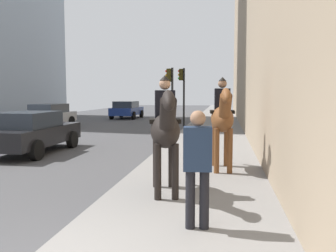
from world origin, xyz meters
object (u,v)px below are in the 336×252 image
Objects in this scene: mounted_horse_far at (222,118)px; pedestrian_greeting at (198,162)px; traffic_light_far_curb at (182,87)px; mounted_horse_near at (165,129)px; car_far_lane at (48,115)px; traffic_light_near_curb at (171,89)px; car_near_lane at (127,109)px; car_mid_lane at (31,132)px.

mounted_horse_far is 1.39× the size of pedestrian_greeting.
traffic_light_far_curb is at bearing 3.17° from pedestrian_greeting.
mounted_horse_near is at bearing -174.50° from traffic_light_far_curb.
traffic_light_near_curb reaches higher than car_far_lane.
car_near_lane is 1.12× the size of traffic_light_far_curb.
mounted_horse_near is 2.59m from mounted_horse_far.
car_far_lane is (13.28, 9.42, -0.64)m from mounted_horse_near.
car_mid_lane is at bearing -143.11° from mounted_horse_near.
traffic_light_far_curb reaches higher than car_mid_lane.
pedestrian_greeting is 24.80m from car_near_lane.
traffic_light_far_curb is at bearing -139.56° from car_near_lane.
car_far_lane is 7.88m from traffic_light_near_curb.
mounted_horse_far is 0.56× the size of car_mid_lane.
car_far_lane is at bearing 24.46° from car_mid_lane.
car_far_lane is (8.65, 3.94, 0.00)m from car_mid_lane.
traffic_light_near_curb is 0.95× the size of traffic_light_far_curb.
pedestrian_greeting is at bearing -160.79° from car_near_lane.
mounted_horse_near is 0.56× the size of car_near_lane.
mounted_horse_near reaches higher than pedestrian_greeting.
car_near_lane is 8.98m from car_far_lane.
car_far_lane is (-8.63, 2.51, -0.01)m from car_near_lane.
car_near_lane is (21.91, 6.91, -0.63)m from mounted_horse_near.
mounted_horse_near is 7.20m from car_mid_lane.
pedestrian_greeting is 17.11m from traffic_light_far_curb.
mounted_horse_far is 6.96m from car_mid_lane.
traffic_light_far_curb reaches higher than car_near_lane.
pedestrian_greeting is at bearing 37.04° from car_far_lane.
car_far_lane is (14.95, 10.16, -0.35)m from pedestrian_greeting.
pedestrian_greeting reaches higher than car_mid_lane.
car_mid_lane is 1.22× the size of traffic_light_near_curb.
pedestrian_greeting is 0.42× the size of car_near_lane.
traffic_light_near_curb is (7.66, -3.72, 1.58)m from car_mid_lane.
mounted_horse_far is 10.36m from traffic_light_near_curb.
traffic_light_far_curb reaches higher than mounted_horse_near.
car_mid_lane is at bearing 27.30° from car_far_lane.
car_far_lane is at bearing 82.60° from traffic_light_near_curb.
car_mid_lane is at bearing 40.38° from pedestrian_greeting.
car_near_lane is at bearing 4.73° from car_mid_lane.
traffic_light_far_curb reaches higher than traffic_light_near_curb.
car_far_lane is at bearing 29.92° from pedestrian_greeting.
mounted_horse_far is 0.68× the size of traffic_light_near_curb.
mounted_horse_far reaches higher than car_mid_lane.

